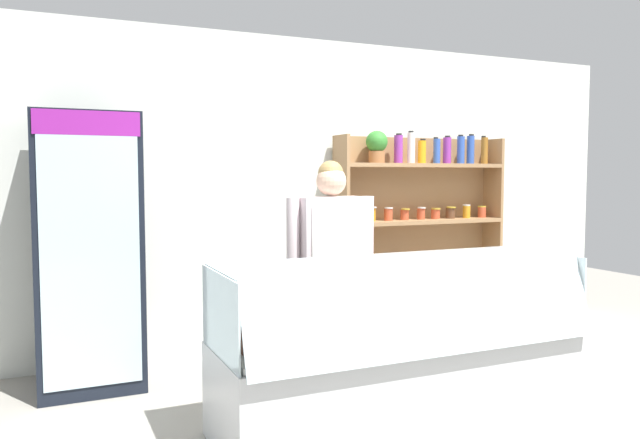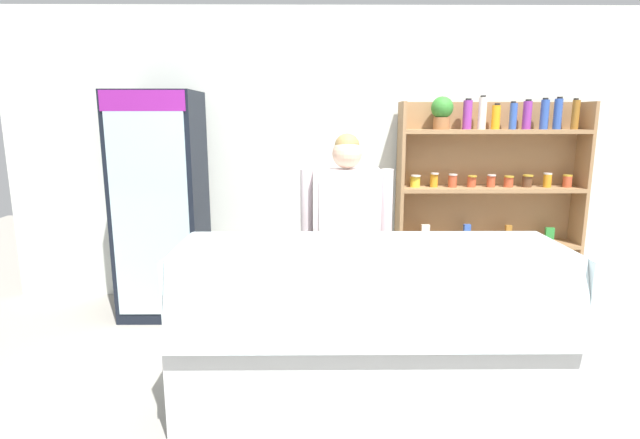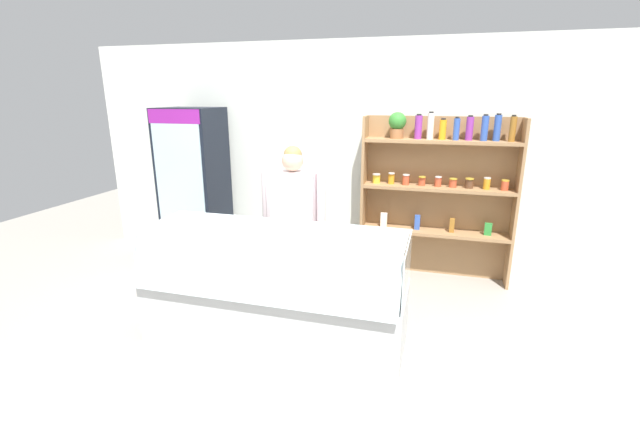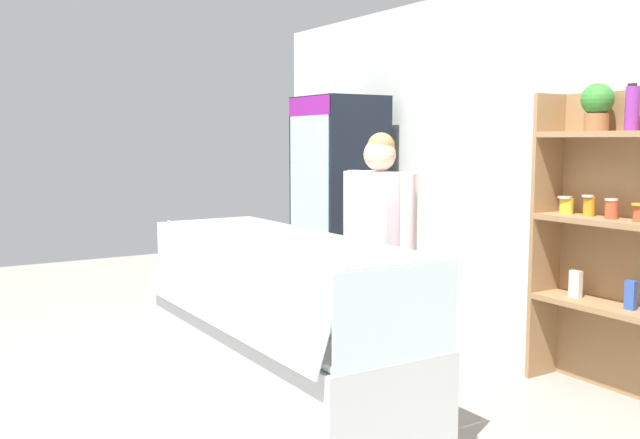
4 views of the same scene
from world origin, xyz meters
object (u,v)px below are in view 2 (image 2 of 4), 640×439
at_px(shelving_unit, 487,189).
at_px(shop_clerk, 346,225).
at_px(deli_display_case, 368,357).
at_px(drinks_fridge, 162,206).

bearing_deg(shelving_unit, shop_clerk, -143.48).
distance_m(deli_display_case, shop_clerk, 1.02).
relative_size(drinks_fridge, shelving_unit, 1.01).
bearing_deg(shop_clerk, drinks_fridge, 155.29).
distance_m(drinks_fridge, deli_display_case, 2.32).
height_order(drinks_fridge, shelving_unit, drinks_fridge).
bearing_deg(deli_display_case, shop_clerk, 96.55).
height_order(drinks_fridge, deli_display_case, drinks_fridge).
distance_m(drinks_fridge, shelving_unit, 2.94).
bearing_deg(deli_display_case, shelving_unit, 54.59).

